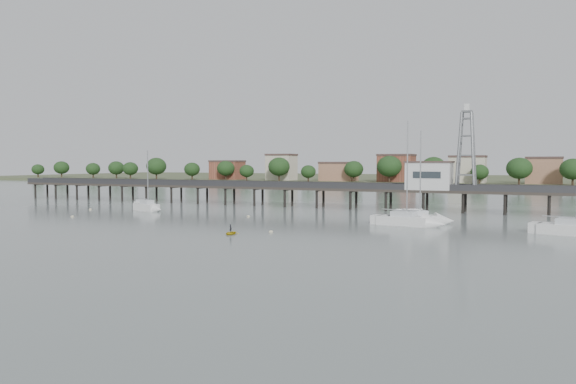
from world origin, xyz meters
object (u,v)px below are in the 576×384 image
at_px(sailboat_f, 415,222).
at_px(white_tender, 143,204).
at_px(sailboat_b, 150,208).
at_px(lattice_tower, 466,151).
at_px(pier, 304,188).
at_px(sailboat_c, 427,220).
at_px(yellow_dinghy, 231,234).

distance_m(sailboat_f, white_tender, 60.81).
bearing_deg(white_tender, sailboat_b, -37.25).
relative_size(lattice_tower, sailboat_b, 1.31).
xyz_separation_m(pier, sailboat_b, (-22.34, -20.84, -3.15)).
relative_size(pier, sailboat_b, 12.67).
xyz_separation_m(lattice_tower, sailboat_c, (-2.83, -22.33, -10.46)).
bearing_deg(yellow_dinghy, white_tender, 131.67).
height_order(sailboat_b, sailboat_c, sailboat_c).
height_order(pier, sailboat_c, sailboat_c).
xyz_separation_m(sailboat_f, yellow_dinghy, (-19.36, -18.66, -0.63)).
distance_m(lattice_tower, sailboat_c, 24.82).
height_order(sailboat_c, white_tender, sailboat_c).
bearing_deg(yellow_dinghy, pier, 91.48).
bearing_deg(sailboat_c, sailboat_f, -135.15).
bearing_deg(white_tender, pier, 27.94).
xyz_separation_m(sailboat_f, white_tender, (-59.21, 13.89, -0.17)).
distance_m(sailboat_b, white_tender, 13.24).
bearing_deg(sailboat_c, white_tender, 145.02).
relative_size(pier, sailboat_c, 10.39).
xyz_separation_m(white_tender, yellow_dinghy, (39.85, -32.55, -0.46)).
distance_m(lattice_tower, sailboat_f, 27.67).
distance_m(white_tender, yellow_dinghy, 51.46).
distance_m(sailboat_f, yellow_dinghy, 26.90).
bearing_deg(yellow_dinghy, sailboat_c, 37.51).
relative_size(pier, white_tender, 37.55).
height_order(sailboat_c, sailboat_f, sailboat_f).
height_order(lattice_tower, sailboat_b, lattice_tower).
distance_m(sailboat_b, sailboat_f, 50.10).
bearing_deg(pier, sailboat_c, -37.92).
bearing_deg(pier, lattice_tower, 0.00).
distance_m(pier, sailboat_c, 36.47).
distance_m(pier, sailboat_b, 30.71).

